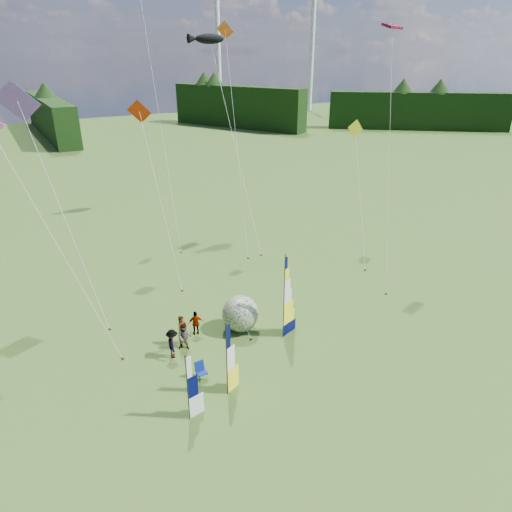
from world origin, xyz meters
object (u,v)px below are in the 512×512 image
spectator_a (182,331)px  camp_chair (202,371)px  spectator_d (196,323)px  spectator_b (185,337)px  kite_whale (234,134)px  feather_banner_main (284,299)px  side_banner_far (188,389)px  side_banner_left (227,361)px  bol_inflatable (240,314)px  spectator_c (172,344)px

spectator_a → camp_chair: bearing=-120.6°
spectator_d → spectator_b: bearing=59.0°
spectator_d → kite_whale: kite_whale is taller
feather_banner_main → camp_chair: feather_banner_main is taller
spectator_a → spectator_b: spectator_a is taller
feather_banner_main → side_banner_far: (-7.39, -3.37, -0.88)m
side_banner_far → spectator_a: size_ratio=1.84×
spectator_a → spectator_d: size_ratio=1.21×
feather_banner_main → camp_chair: 6.22m
spectator_b → feather_banner_main: bearing=14.3°
feather_banner_main → side_banner_left: 5.82m
bol_inflatable → spectator_b: size_ratio=1.36×
spectator_d → spectator_a: bearing=44.3°
side_banner_far → spectator_a: (1.99, 5.68, -0.78)m
side_banner_far → kite_whale: (13.11, 20.04, 7.38)m
spectator_a → side_banner_far: bearing=-134.2°
side_banner_far → spectator_b: bearing=60.5°
feather_banner_main → bol_inflatable: feather_banner_main is taller
feather_banner_main → spectator_c: bearing=147.8°
spectator_d → camp_chair: (-1.42, -3.95, -0.29)m
feather_banner_main → spectator_d: feather_banner_main is taller
side_banner_far → spectator_d: 7.03m
feather_banner_main → camp_chair: (-5.75, -1.06, -2.11)m
side_banner_left → spectator_b: size_ratio=2.43×
spectator_c → kite_whale: (12.05, 15.17, 8.24)m
spectator_b → bol_inflatable: bearing=35.7°
camp_chair → spectator_d: bearing=68.1°
side_banner_left → spectator_c: size_ratio=2.31×
side_banner_left → feather_banner_main: bearing=5.6°
side_banner_left → spectator_a: side_banner_left is taller
bol_inflatable → spectator_c: bearing=-173.5°
side_banner_left → spectator_b: 4.74m
bol_inflatable → kite_whale: bearing=62.9°
spectator_a → camp_chair: spectator_a is taller
spectator_a → feather_banner_main: bearing=-48.0°
kite_whale → spectator_d: bearing=-117.5°
side_banner_left → spectator_c: side_banner_left is taller
camp_chair → side_banner_far: bearing=-127.7°
bol_inflatable → spectator_d: (-2.55, 0.87, -0.33)m
feather_banner_main → side_banner_left: (-5.10, -2.75, -0.62)m
side_banner_far → bol_inflatable: bearing=34.7°
side_banner_left → camp_chair: bearing=88.4°
feather_banner_main → spectator_c: (-6.33, 1.50, -1.74)m
side_banner_left → spectator_d: (0.77, 5.64, -1.21)m
spectator_d → kite_whale: 18.97m
spectator_a → spectator_d: (1.08, 0.58, -0.16)m
side_banner_left → spectator_a: 5.18m
side_banner_far → spectator_b: size_ratio=2.11×
bol_inflatable → spectator_c: size_ratio=1.29×
kite_whale → spectator_b: bearing=-118.5°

